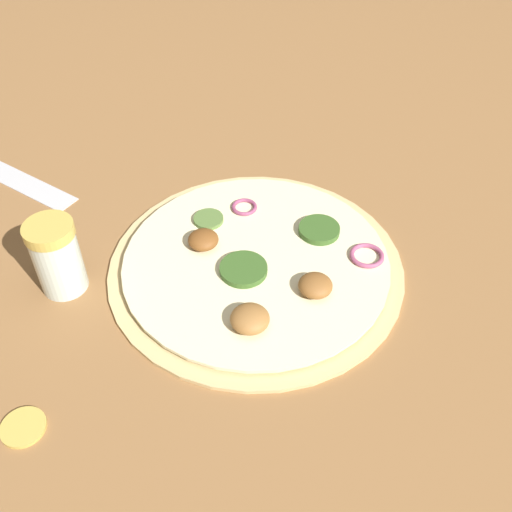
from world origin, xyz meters
name	(u,v)px	position (x,y,z in m)	size (l,w,h in m)	color
ground_plane	(256,268)	(0.00, 0.00, 0.00)	(3.00, 3.00, 0.00)	olive
pizza	(257,264)	(0.00, 0.00, 0.01)	(0.33, 0.33, 0.03)	#D6B77A
spice_jar	(57,257)	(0.15, -0.15, 0.04)	(0.05, 0.05, 0.09)	silver
loose_cap	(23,426)	(0.28, -0.04, 0.00)	(0.04, 0.04, 0.01)	gold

